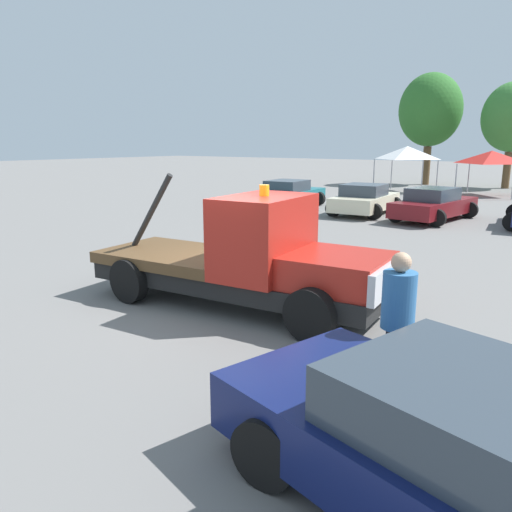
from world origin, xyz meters
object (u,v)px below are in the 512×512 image
Objects in this scene: canopy_tent_white at (407,153)px; tree_right at (430,110)px; person_near_truck at (398,314)px; parked_car_teal at (289,194)px; canopy_tent_red at (492,157)px; tow_truck at (251,261)px; foreground_car at (505,473)px; parked_car_maroon at (434,204)px; parked_car_cream at (365,200)px.

tree_right is at bearing 96.78° from canopy_tent_white.
person_near_truck is at bearing -70.80° from canopy_tent_white.
canopy_tent_red is (6.72, 11.66, 1.62)m from parked_car_teal.
parked_car_teal is (-7.47, 13.27, -0.28)m from tow_truck.
foreground_car is 2.48m from person_near_truck.
tree_right is (-9.82, 32.56, 4.34)m from person_near_truck.
canopy_tent_white reaches higher than parked_car_maroon.
foreground_car is at bearing -157.48° from parked_car_cream.
tree_right is (-6.36, 30.88, 4.47)m from tow_truck.
canopy_tent_white is at bearing 97.94° from tow_truck.
parked_car_cream is at bearing -103.40° from canopy_tent_red.
canopy_tent_white is 4.87m from canopy_tent_red.
parked_car_cream is at bearing -79.44° from canopy_tent_white.
person_near_truck is 0.42× the size of parked_car_cream.
parked_car_cream is at bearing -94.18° from parked_car_teal.
canopy_tent_white is at bearing 125.69° from foreground_car.
foreground_car is 29.12m from canopy_tent_red.
tree_right reaches higher than parked_car_cream.
tow_truck is 1.40× the size of parked_car_cream.
parked_car_teal is at bearing -99.77° from canopy_tent_white.
tree_right is at bearing 123.14° from foreground_car.
person_near_truck reaches higher than foreground_car.
parked_car_cream is 18.45m from tree_right.
tow_truck reaches higher than person_near_truck.
person_near_truck is at bearing 144.60° from foreground_car.
tow_truck reaches higher than parked_car_teal.
person_near_truck reaches higher than parked_car_teal.
parked_car_teal is at bearing 81.44° from person_near_truck.
parked_car_maroon is at bearing -94.40° from parked_car_teal.
tree_right is at bearing 26.18° from parked_car_maroon.
parked_car_teal is 3.95m from parked_car_cream.
canopy_tent_white is (-5.07, 11.01, 1.82)m from parked_car_maroon.
canopy_tent_red reaches higher than parked_car_maroon.
canopy_tent_red reaches higher than tow_truck.
parked_car_cream is at bearing 99.87° from tow_truck.
tree_right is (-5.61, 5.95, 3.14)m from canopy_tent_red.
parked_car_teal is at bearing 141.44° from foreground_car.
foreground_car is 0.69× the size of tree_right.
tow_truck is 6.16m from foreground_car.
foreground_car is 20.96m from parked_car_teal.
canopy_tent_white is at bearing -172.25° from canopy_tent_red.
parked_car_cream is 0.54× the size of tree_right.
tree_right is at bearing -8.02° from parked_car_teal.
canopy_tent_red is at bearing 54.26° from person_near_truck.
tow_truck is at bearing -77.06° from canopy_tent_white.
canopy_tent_white reaches higher than foreground_car.
parked_car_cream is 3.02m from parked_car_maroon.
tow_truck is at bearing -169.53° from parked_car_cream.
foreground_car is at bearing -40.30° from tow_truck.
parked_car_maroon is at bearing 60.14° from person_near_truck.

